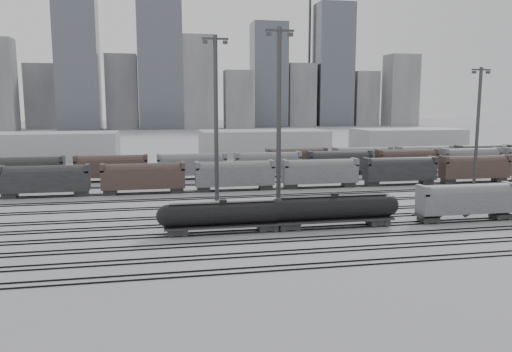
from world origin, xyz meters
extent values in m
plane|color=silver|center=(0.00, 0.00, 0.00)|extent=(900.00, 900.00, 0.00)
cube|color=black|center=(0.00, -14.72, 0.08)|extent=(220.00, 0.07, 0.16)
cube|color=black|center=(0.00, -13.28, 0.08)|extent=(220.00, 0.07, 0.16)
cube|color=black|center=(0.00, -9.72, 0.08)|extent=(220.00, 0.07, 0.16)
cube|color=black|center=(0.00, -8.28, 0.08)|extent=(220.00, 0.07, 0.16)
cube|color=black|center=(0.00, -4.72, 0.08)|extent=(220.00, 0.07, 0.16)
cube|color=black|center=(0.00, -3.28, 0.08)|extent=(220.00, 0.07, 0.16)
cube|color=black|center=(0.00, 0.28, 0.08)|extent=(220.00, 0.07, 0.16)
cube|color=black|center=(0.00, 1.72, 0.08)|extent=(220.00, 0.07, 0.16)
cube|color=black|center=(0.00, 5.28, 0.08)|extent=(220.00, 0.07, 0.16)
cube|color=black|center=(0.00, 6.72, 0.08)|extent=(220.00, 0.07, 0.16)
cube|color=black|center=(0.00, 10.28, 0.08)|extent=(220.00, 0.07, 0.16)
cube|color=black|center=(0.00, 11.72, 0.08)|extent=(220.00, 0.07, 0.16)
cube|color=black|center=(0.00, 17.28, 0.08)|extent=(220.00, 0.07, 0.16)
cube|color=black|center=(0.00, 18.72, 0.08)|extent=(220.00, 0.07, 0.16)
cube|color=black|center=(0.00, 24.28, 0.08)|extent=(220.00, 0.07, 0.16)
cube|color=black|center=(0.00, 25.72, 0.08)|extent=(220.00, 0.07, 0.16)
cube|color=black|center=(0.00, 31.28, 0.08)|extent=(220.00, 0.07, 0.16)
cube|color=black|center=(0.00, 32.72, 0.08)|extent=(220.00, 0.07, 0.16)
cube|color=black|center=(0.00, 39.28, 0.08)|extent=(220.00, 0.07, 0.16)
cube|color=black|center=(0.00, 40.72, 0.08)|extent=(220.00, 0.07, 0.16)
cube|color=black|center=(0.00, 47.28, 0.08)|extent=(220.00, 0.07, 0.16)
cube|color=black|center=(0.00, 48.72, 0.08)|extent=(220.00, 0.07, 0.16)
cube|color=black|center=(0.00, 55.28, 0.08)|extent=(220.00, 0.07, 0.16)
cube|color=black|center=(0.00, 56.72, 0.08)|extent=(220.00, 0.07, 0.16)
cube|color=black|center=(-21.14, 1.00, 0.53)|extent=(2.52, 2.04, 0.68)
cube|color=black|center=(-9.51, 1.00, 0.53)|extent=(2.52, 2.04, 0.68)
cube|color=black|center=(-15.33, 1.00, 1.02)|extent=(15.02, 2.62, 0.24)
cylinder|color=black|center=(-15.33, 1.00, 2.57)|extent=(14.05, 2.81, 2.81)
sphere|color=black|center=(-22.35, 1.00, 2.57)|extent=(2.81, 2.81, 2.81)
sphere|color=black|center=(-8.30, 1.00, 2.57)|extent=(2.81, 2.81, 2.81)
cylinder|color=black|center=(-15.33, 1.00, 4.12)|extent=(0.97, 0.97, 0.48)
cube|color=black|center=(-15.33, 1.00, 4.02)|extent=(13.57, 0.87, 0.06)
cube|color=black|center=(-6.66, 1.00, 0.58)|extent=(2.72, 2.20, 0.73)
cube|color=black|center=(5.90, 1.00, 0.58)|extent=(2.72, 2.20, 0.73)
cube|color=black|center=(-0.38, 1.00, 1.10)|extent=(16.22, 2.83, 0.26)
cylinder|color=black|center=(-0.38, 1.00, 2.77)|extent=(15.18, 3.04, 3.04)
sphere|color=black|center=(-7.96, 1.00, 2.77)|extent=(3.04, 3.04, 3.04)
sphere|color=black|center=(7.21, 1.00, 2.77)|extent=(3.04, 3.04, 3.04)
cylinder|color=black|center=(-0.38, 1.00, 4.45)|extent=(1.05, 1.05, 0.52)
cube|color=black|center=(-0.38, 1.00, 4.34)|extent=(14.65, 0.94, 0.06)
cube|color=black|center=(13.52, 1.00, 0.52)|extent=(2.46, 1.99, 0.66)
cube|color=black|center=(24.87, 1.00, 0.52)|extent=(2.46, 1.99, 0.66)
cube|color=slate|center=(19.19, 1.00, 2.74)|extent=(14.19, 2.84, 3.03)
cylinder|color=slate|center=(19.19, 1.00, 3.88)|extent=(12.87, 2.74, 2.74)
cube|color=slate|center=(12.38, 1.00, 4.64)|extent=(0.66, 2.84, 1.32)
cube|color=slate|center=(26.01, 1.00, 4.64)|extent=(0.66, 2.84, 1.32)
cone|color=black|center=(19.19, 1.00, 0.90)|extent=(2.27, 2.27, 0.85)
cylinder|color=#39393B|center=(-13.55, 22.87, 13.79)|extent=(0.71, 0.71, 27.58)
cube|color=#39393B|center=(-13.55, 22.87, 27.02)|extent=(4.41, 0.33, 0.33)
cube|color=#39393B|center=(-15.20, 22.87, 26.47)|extent=(0.77, 0.55, 0.55)
cube|color=#39393B|center=(-11.89, 22.87, 26.47)|extent=(0.77, 0.55, 0.55)
cylinder|color=#39393B|center=(-5.01, 13.48, 13.92)|extent=(0.71, 0.71, 27.84)
cube|color=#39393B|center=(-5.01, 13.48, 27.28)|extent=(4.45, 0.33, 0.33)
cube|color=#39393B|center=(-6.68, 13.48, 26.73)|extent=(0.78, 0.56, 0.56)
cube|color=#39393B|center=(-3.34, 13.48, 26.73)|extent=(0.78, 0.56, 0.56)
cylinder|color=#39393B|center=(33.48, 19.80, 11.45)|extent=(0.59, 0.59, 22.89)
cube|color=#39393B|center=(33.48, 19.80, 22.44)|extent=(3.66, 0.27, 0.27)
cube|color=#39393B|center=(32.11, 19.80, 21.98)|extent=(0.64, 0.46, 0.46)
cube|color=#39393B|center=(34.86, 19.80, 21.98)|extent=(0.64, 0.46, 0.46)
cube|color=black|center=(-43.00, 32.00, 2.80)|extent=(15.00, 3.00, 5.60)
cube|color=#4A362F|center=(-26.00, 32.00, 2.80)|extent=(15.00, 3.00, 5.60)
cube|color=slate|center=(-9.00, 32.00, 2.80)|extent=(15.00, 3.00, 5.60)
cube|color=slate|center=(8.00, 32.00, 2.80)|extent=(15.00, 3.00, 5.60)
cube|color=black|center=(25.00, 32.00, 2.80)|extent=(15.00, 3.00, 5.60)
cube|color=#4A362F|center=(42.00, 32.00, 2.80)|extent=(15.00, 3.00, 5.60)
cube|color=black|center=(-50.00, 48.00, 2.80)|extent=(15.00, 3.00, 5.60)
cube|color=#4A362F|center=(-33.00, 48.00, 2.80)|extent=(15.00, 3.00, 5.60)
cube|color=slate|center=(-16.00, 48.00, 2.80)|extent=(15.00, 3.00, 5.60)
cube|color=slate|center=(1.00, 48.00, 2.80)|extent=(15.00, 3.00, 5.60)
cube|color=black|center=(18.00, 48.00, 2.80)|extent=(15.00, 3.00, 5.60)
cube|color=#4A362F|center=(35.00, 48.00, 2.80)|extent=(15.00, 3.00, 5.60)
cube|color=slate|center=(52.00, 48.00, 2.80)|extent=(15.00, 3.00, 5.60)
cube|color=#4A362F|center=(10.00, 56.00, 2.80)|extent=(15.00, 3.00, 5.60)
cube|color=slate|center=(27.00, 56.00, 2.80)|extent=(15.00, 3.00, 5.60)
cube|color=slate|center=(44.00, 56.00, 2.80)|extent=(15.00, 3.00, 5.60)
cube|color=black|center=(61.00, 56.00, 2.80)|extent=(15.00, 3.00, 5.60)
cube|color=#AAAAAD|center=(-60.00, 95.00, 4.00)|extent=(50.00, 18.00, 8.00)
cube|color=#AAAAAD|center=(10.00, 95.00, 4.00)|extent=(40.00, 18.00, 8.00)
cube|color=#AAAAAD|center=(60.00, 95.00, 4.00)|extent=(35.00, 18.00, 8.00)
cube|color=#9C9C9F|center=(-115.00, 280.00, 27.50)|extent=(18.00, 14.40, 55.00)
cube|color=#9C9C9F|center=(-95.00, 280.00, 21.00)|extent=(22.00, 17.60, 42.00)
cube|color=#505560|center=(-70.00, 280.00, 40.00)|extent=(25.00, 20.00, 80.00)
cube|color=#9C9C9F|center=(-45.00, 280.00, 24.00)|extent=(20.00, 16.00, 48.00)
cube|color=#505560|center=(-20.00, 280.00, 47.50)|extent=(28.00, 22.40, 95.00)
cube|color=#9C9C9F|center=(5.00, 280.00, 30.00)|extent=(22.00, 17.60, 60.00)
cube|color=#9C9C9F|center=(30.00, 280.00, 19.00)|extent=(18.00, 14.40, 38.00)
cube|color=#505560|center=(55.00, 280.00, 36.00)|extent=(24.00, 19.20, 72.00)
cube|color=#9C9C9F|center=(80.00, 280.00, 22.50)|extent=(20.00, 16.00, 45.00)
cube|color=#505560|center=(105.00, 280.00, 44.00)|extent=(26.00, 20.80, 88.00)
cube|color=#9C9C9F|center=(130.00, 280.00, 20.00)|extent=(18.00, 14.40, 40.00)
cube|color=#9C9C9F|center=(155.00, 280.00, 26.00)|extent=(22.00, 17.60, 52.00)
cylinder|color=#39393B|center=(-30.00, 305.00, 50.00)|extent=(1.80, 1.80, 100.00)
cylinder|color=#39393B|center=(90.00, 305.00, 50.00)|extent=(1.80, 1.80, 100.00)
camera|label=1|loc=(-23.36, -60.93, 16.49)|focal=35.00mm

